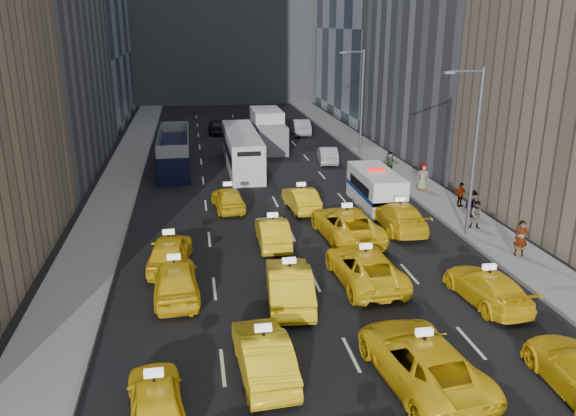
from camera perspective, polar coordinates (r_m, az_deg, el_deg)
name	(u,v)px	position (r m, az deg, el deg)	size (l,w,h in m)	color
ground	(369,389)	(18.90, 8.18, -17.77)	(160.00, 160.00, 0.00)	black
sidewalk_west	(118,187)	(41.31, -16.93, 2.05)	(3.00, 90.00, 0.15)	gray
sidewalk_east	(401,174)	(43.82, 11.44, 3.39)	(3.00, 90.00, 0.15)	gray
curb_west	(139,186)	(41.14, -14.93, 2.18)	(0.15, 90.00, 0.18)	slate
curb_east	(383,175)	(43.32, 9.65, 3.35)	(0.15, 90.00, 0.18)	slate
streetlight_near	(473,148)	(30.68, 18.29, 5.80)	(2.15, 0.22, 9.00)	#595B60
streetlight_far	(361,99)	(48.98, 7.40, 10.93)	(2.15, 0.22, 9.00)	#595B60
taxi_4	(156,399)	(17.64, -13.27, -18.39)	(1.59, 3.94, 1.34)	yellow
taxi_5	(264,354)	(19.03, -2.49, -14.58)	(1.58, 4.53, 1.49)	yellow
taxi_6	(422,360)	(19.13, 13.45, -14.77)	(2.63, 5.71, 1.59)	yellow
taxi_8	(175,279)	(24.29, -11.38, -7.10)	(1.89, 4.69, 1.60)	yellow
taxi_9	(289,284)	(23.36, 0.12, -7.71)	(1.75, 5.02, 1.65)	yellow
taxi_10	(365,267)	(25.31, 7.81, -5.92)	(2.53, 5.49, 1.53)	yellow
taxi_11	(487,287)	(24.85, 19.55, -7.55)	(1.91, 4.70, 1.36)	yellow
taxi_12	(170,252)	(27.19, -11.91, -4.36)	(1.84, 4.57, 1.56)	yellow
taxi_13	(273,232)	(29.28, -1.56, -2.43)	(1.51, 4.33, 1.43)	yellow
taxi_14	(346,224)	(30.24, 5.96, -1.61)	(2.74, 5.95, 1.65)	yellow
taxi_15	(399,216)	(32.12, 11.21, -0.79)	(2.13, 5.25, 1.52)	yellow
taxi_16	(228,198)	(35.01, -6.10, 0.98)	(1.69, 4.20, 1.43)	yellow
taxi_17	(301,199)	(34.77, 1.34, 0.95)	(1.51, 4.32, 1.42)	yellow
nypd_van	(376,189)	(35.81, 8.89, 1.92)	(2.30, 5.75, 2.46)	white
double_decker	(175,151)	(45.25, -11.45, 5.65)	(2.78, 10.20, 2.94)	black
city_bus	(242,150)	(44.93, -4.71, 5.88)	(3.55, 11.60, 2.95)	silver
box_truck	(268,130)	(52.08, -2.04, 7.92)	(3.04, 7.72, 3.46)	silver
misc_car_0	(328,155)	(46.87, 4.04, 5.44)	(1.44, 4.13, 1.36)	#ADB1B5
misc_car_1	(170,140)	(53.77, -11.85, 6.76)	(2.27, 4.92, 1.37)	black
misc_car_2	(265,122)	(62.45, -2.31, 8.68)	(1.87, 4.59, 1.33)	gray
misc_car_3	(217,126)	(60.02, -7.23, 8.24)	(1.75, 4.36, 1.49)	black
misc_car_4	(300,127)	(59.00, 1.26, 8.27)	(1.71, 4.90, 1.62)	#999CA0
pedestrian_0	(521,238)	(29.71, 22.60, -2.88)	(0.66, 0.43, 1.81)	gray
pedestrian_1	(477,215)	(32.82, 18.66, -0.67)	(0.78, 0.43, 1.60)	gray
pedestrian_2	(472,204)	(34.64, 18.17, 0.41)	(1.07, 0.44, 1.65)	gray
pedestrian_3	(460,195)	(36.50, 17.11, 1.31)	(0.90, 0.41, 1.53)	gray
pedestrian_4	(423,177)	(39.44, 13.54, 3.13)	(0.93, 0.51, 1.89)	gray
pedestrian_5	(390,164)	(42.68, 10.29, 4.43)	(1.69, 0.49, 1.83)	gray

